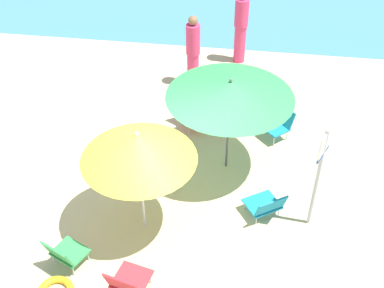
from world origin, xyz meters
name	(u,v)px	position (x,y,z in m)	size (l,w,h in m)	color
ground_plane	(150,222)	(0.00, 0.00, 0.00)	(40.00, 40.00, 0.00)	#CCB789
umbrella_yellow	(138,147)	(-0.06, -0.07, 1.67)	(1.72, 1.72, 1.94)	silver
umbrella_green	(230,89)	(1.13, 1.55, 1.69)	(2.17, 2.17, 1.90)	#4C4C51
beach_chair_a	(192,110)	(0.33, 2.71, 0.36)	(0.69, 0.71, 0.69)	red
beach_chair_b	(278,122)	(2.05, 2.59, 0.33)	(0.72, 0.72, 0.61)	teal
beach_chair_c	(266,205)	(1.88, 0.38, 0.28)	(0.75, 0.76, 0.56)	teal
beach_chair_d	(64,253)	(-1.06, -1.04, 0.31)	(0.66, 0.66, 0.60)	#33934C
beach_chair_e	(127,282)	(-0.01, -1.43, 0.34)	(0.61, 0.69, 0.67)	red
person_a	(193,51)	(0.14, 4.22, 0.84)	(0.31, 0.31, 1.66)	#DB3866
person_b	(238,107)	(1.24, 2.74, 0.50)	(0.55, 0.45, 0.98)	silver
person_c	(241,27)	(1.10, 5.38, 0.88)	(0.32, 0.32, 1.75)	#DB3866
warning_sign	(320,166)	(2.59, 0.36, 1.26)	(0.21, 0.42, 1.93)	#ADADB2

